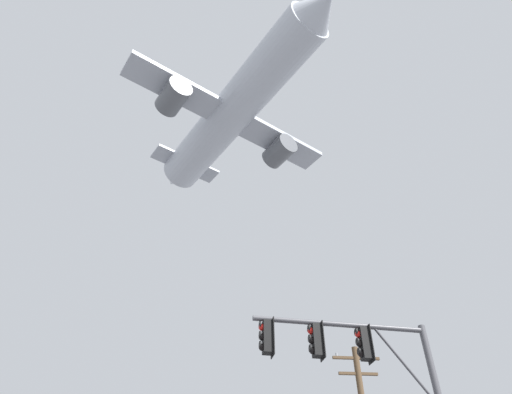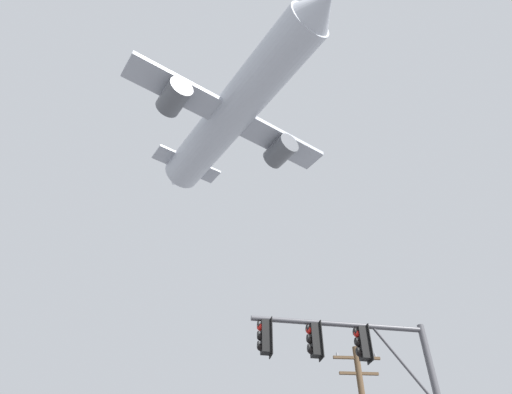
% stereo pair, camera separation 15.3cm
% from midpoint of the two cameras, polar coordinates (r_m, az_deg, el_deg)
% --- Properties ---
extents(signal_pole_near, '(5.23, 0.77, 6.62)m').
position_cam_midpoint_polar(signal_pole_near, '(13.16, 13.96, -21.66)').
color(signal_pole_near, '#4C4C51').
rests_on(signal_pole_near, ground).
extents(airplane, '(19.14, 24.79, 7.32)m').
position_cam_midpoint_polar(airplane, '(41.64, -2.96, 11.31)').
color(airplane, '#B7BCC6').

